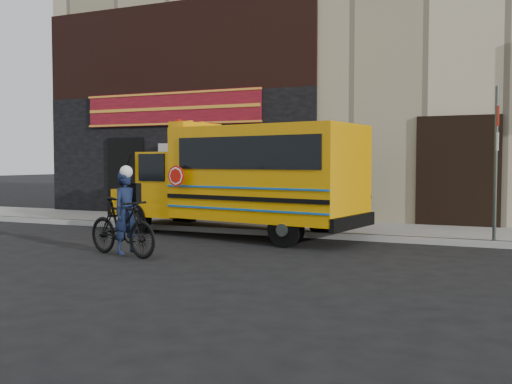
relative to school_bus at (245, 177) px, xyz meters
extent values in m
plane|color=black|center=(0.85, -2.10, -1.51)|extent=(120.00, 120.00, 0.00)
cube|color=#9D9C97|center=(0.85, 0.50, -1.43)|extent=(40.00, 0.20, 0.15)
cube|color=slate|center=(0.85, 2.00, -1.43)|extent=(40.00, 3.00, 0.15)
cube|color=beige|center=(0.85, 8.40, 4.64)|extent=(20.00, 10.00, 12.00)
cube|color=black|center=(-4.15, 3.45, 0.64)|extent=(10.00, 0.30, 4.00)
cube|color=black|center=(-4.15, 3.45, 4.14)|extent=(10.00, 0.28, 3.00)
cube|color=#570C16|center=(-4.15, 3.28, 2.14)|extent=(6.50, 0.12, 1.10)
cube|color=black|center=(-5.95, 3.30, -0.11)|extent=(1.30, 0.10, 2.50)
cube|color=black|center=(-2.35, 3.30, -0.11)|extent=(1.30, 0.10, 2.50)
cylinder|color=black|center=(-2.96, -0.40, -1.11)|extent=(0.84, 0.42, 0.80)
cylinder|color=black|center=(-2.60, 1.47, -1.11)|extent=(0.84, 0.42, 0.80)
cylinder|color=black|center=(1.56, -1.26, -1.11)|extent=(0.84, 0.42, 0.80)
cylinder|color=black|center=(1.92, 0.61, -1.11)|extent=(0.84, 0.42, 0.80)
cube|color=orange|center=(-3.22, 0.62, -0.71)|extent=(1.36, 2.15, 0.70)
cube|color=black|center=(-3.76, 0.72, -0.96)|extent=(0.50, 2.04, 0.35)
cube|color=orange|center=(-2.14, 0.41, -0.21)|extent=(1.57, 2.29, 1.70)
cube|color=black|center=(-2.70, 0.52, 0.19)|extent=(0.40, 1.78, 0.90)
cube|color=orange|center=(0.66, -0.12, 0.11)|extent=(4.83, 3.00, 2.25)
cube|color=black|center=(2.90, -0.55, -0.96)|extent=(0.53, 2.18, 0.30)
cube|color=black|center=(0.55, -1.23, 0.59)|extent=(3.84, 0.77, 0.75)
cube|color=orange|center=(-1.55, 0.30, 1.27)|extent=(0.79, 1.67, 0.28)
cylinder|color=red|center=(-1.35, -1.06, 0.04)|extent=(0.52, 0.13, 0.52)
cylinder|color=#3B423D|center=(5.80, 0.56, 0.27)|extent=(0.08, 0.08, 3.55)
cube|color=#AF2414|center=(5.82, 0.49, 1.38)|extent=(0.08, 0.31, 0.44)
cube|color=white|center=(5.82, 0.49, 0.82)|extent=(0.08, 0.31, 0.39)
imported|color=black|center=(-1.07, -3.63, -0.92)|extent=(2.03, 1.02, 1.17)
imported|color=#111933|center=(-1.01, -3.56, -0.68)|extent=(0.54, 0.69, 1.66)
camera|label=1|loc=(5.84, -13.05, 0.37)|focal=40.00mm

